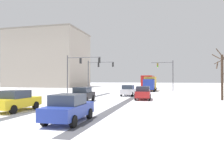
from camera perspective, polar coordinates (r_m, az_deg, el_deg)
The scene contains 16 objects.
ground_plane at distance 11.98m, azimuth -23.45°, elevation -12.47°, with size 300.00×300.00×0.00m, color white.
wheel_track_left_lane at distance 23.57m, azimuth 3.77°, elevation -6.64°, with size 0.84×30.25×0.01m, color #4C4C51.
wheel_track_right_lane at distance 25.16m, azimuth -8.92°, elevation -6.26°, with size 0.85×30.25×0.01m, color #4C4C51.
sidewalk_kerb_right at distance 22.04m, azimuth 22.09°, elevation -6.87°, with size 4.00×30.25×0.12m, color white.
traffic_signal_far_right at distance 46.85m, azimuth 14.57°, elevation 1.66°, with size 4.63×0.38×6.50m.
traffic_signal_far_left at distance 45.20m, azimuth -4.00°, elevation 2.10°, with size 5.75×0.64×6.50m.
traffic_signal_near_left at distance 35.73m, azimuth -8.87°, elevation 2.85°, with size 5.98×0.43×6.50m.
car_white_lead at distance 32.00m, azimuth 4.39°, elevation -3.60°, with size 1.89×4.13×1.62m.
car_red_second at distance 26.32m, azimuth 8.33°, elevation -4.24°, with size 1.98×4.18×1.62m.
car_black_third at distance 23.55m, azimuth -7.87°, elevation -4.66°, with size 2.00×4.18×1.62m.
car_yellow_cab_fourth at distance 18.23m, azimuth -24.32°, elevation -5.78°, with size 1.98×4.17×1.62m.
car_blue_fifth at distance 12.60m, azimuth -11.52°, elevation -8.15°, with size 1.91×4.14×1.62m.
bus_oncoming at distance 54.58m, azimuth 9.70°, elevation -1.14°, with size 2.77×11.03×3.38m.
box_truck_delivery at distance 45.54m, azimuth 10.18°, elevation -1.69°, with size 2.42×7.44×3.02m.
bare_tree_sidewalk_mid at distance 28.20m, azimuth 27.44°, elevation 0.82°, with size 1.90×1.90×6.12m.
office_building_far_left_block at distance 75.32m, azimuth -16.57°, elevation 4.55°, with size 23.68×18.06×18.50m.
Camera 1 is at (7.12, -9.31, 2.46)m, focal length 34.07 mm.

